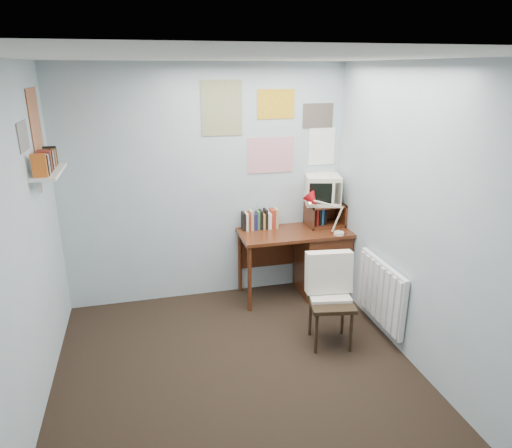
{
  "coord_description": "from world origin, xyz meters",
  "views": [
    {
      "loc": [
        -0.65,
        -2.92,
        2.44
      ],
      "look_at": [
        0.34,
        0.99,
        1.05
      ],
      "focal_mm": 32.0,
      "sensor_mm": 36.0,
      "label": 1
    }
  ],
  "objects_px": {
    "desk_chair": "(331,303)",
    "wall_shelf": "(49,172)",
    "radiator": "(381,292)",
    "desk_lamp": "(340,217)",
    "crt_tv": "(323,188)",
    "tv_riser": "(325,214)",
    "desk": "(317,259)"
  },
  "relations": [
    {
      "from": "desk_chair",
      "to": "wall_shelf",
      "type": "distance_m",
      "value": 2.69
    },
    {
      "from": "desk_chair",
      "to": "radiator",
      "type": "relative_size",
      "value": 1.04
    },
    {
      "from": "desk_lamp",
      "to": "crt_tv",
      "type": "xyz_separation_m",
      "value": [
        -0.07,
        0.35,
        0.22
      ]
    },
    {
      "from": "wall_shelf",
      "to": "tv_riser",
      "type": "bearing_deg",
      "value": 10.32
    },
    {
      "from": "tv_riser",
      "to": "desk",
      "type": "bearing_deg",
      "value": -137.04
    },
    {
      "from": "desk_chair",
      "to": "tv_riser",
      "type": "bearing_deg",
      "value": 81.75
    },
    {
      "from": "desk_lamp",
      "to": "desk",
      "type": "bearing_deg",
      "value": 112.95
    },
    {
      "from": "desk_lamp",
      "to": "radiator",
      "type": "height_order",
      "value": "desk_lamp"
    },
    {
      "from": "desk",
      "to": "crt_tv",
      "type": "relative_size",
      "value": 3.25
    },
    {
      "from": "desk",
      "to": "desk_lamp",
      "type": "relative_size",
      "value": 2.99
    },
    {
      "from": "wall_shelf",
      "to": "desk_lamp",
      "type": "bearing_deg",
      "value": 3.36
    },
    {
      "from": "desk",
      "to": "crt_tv",
      "type": "distance_m",
      "value": 0.79
    },
    {
      "from": "desk_lamp",
      "to": "crt_tv",
      "type": "bearing_deg",
      "value": 89.23
    },
    {
      "from": "desk",
      "to": "desk_lamp",
      "type": "distance_m",
      "value": 0.62
    },
    {
      "from": "desk",
      "to": "radiator",
      "type": "height_order",
      "value": "desk"
    },
    {
      "from": "radiator",
      "to": "desk_chair",
      "type": "bearing_deg",
      "value": -171.86
    },
    {
      "from": "desk",
      "to": "desk_chair",
      "type": "distance_m",
      "value": 1.04
    },
    {
      "from": "desk",
      "to": "tv_riser",
      "type": "bearing_deg",
      "value": 42.96
    },
    {
      "from": "desk_chair",
      "to": "desk_lamp",
      "type": "xyz_separation_m",
      "value": [
        0.4,
        0.79,
        0.55
      ]
    },
    {
      "from": "desk",
      "to": "wall_shelf",
      "type": "xyz_separation_m",
      "value": [
        -2.57,
        -0.38,
        1.21
      ]
    },
    {
      "from": "desk_chair",
      "to": "desk_lamp",
      "type": "relative_size",
      "value": 2.06
    },
    {
      "from": "tv_riser",
      "to": "wall_shelf",
      "type": "relative_size",
      "value": 0.65
    },
    {
      "from": "desk_chair",
      "to": "tv_riser",
      "type": "distance_m",
      "value": 1.27
    },
    {
      "from": "desk_lamp",
      "to": "radiator",
      "type": "xyz_separation_m",
      "value": [
        0.14,
        -0.71,
        -0.54
      ]
    },
    {
      "from": "desk",
      "to": "wall_shelf",
      "type": "relative_size",
      "value": 1.94
    },
    {
      "from": "desk_chair",
      "to": "radiator",
      "type": "distance_m",
      "value": 0.55
    },
    {
      "from": "desk_lamp",
      "to": "radiator",
      "type": "bearing_deg",
      "value": -90.38
    },
    {
      "from": "desk_chair",
      "to": "wall_shelf",
      "type": "height_order",
      "value": "wall_shelf"
    },
    {
      "from": "crt_tv",
      "to": "tv_riser",
      "type": "bearing_deg",
      "value": -16.25
    },
    {
      "from": "tv_riser",
      "to": "radiator",
      "type": "bearing_deg",
      "value": -80.72
    },
    {
      "from": "desk",
      "to": "tv_riser",
      "type": "relative_size",
      "value": 3.0
    },
    {
      "from": "desk_chair",
      "to": "wall_shelf",
      "type": "xyz_separation_m",
      "value": [
        -2.32,
        0.63,
        1.21
      ]
    }
  ]
}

